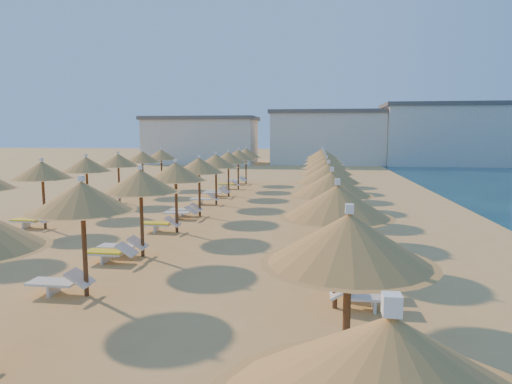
# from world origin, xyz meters

# --- Properties ---
(ground) EXTENTS (220.00, 220.00, 0.00)m
(ground) POSITION_xyz_m (0.00, 0.00, 0.00)
(ground) COLOR tan
(ground) RESTS_ON ground
(hotel_blocks) EXTENTS (48.11, 9.46, 8.10)m
(hotel_blocks) POSITION_xyz_m (3.53, 45.53, 3.70)
(hotel_blocks) COLOR white
(hotel_blocks) RESTS_ON ground
(parasol_row_east) EXTENTS (2.64, 36.99, 3.08)m
(parasol_row_east) POSITION_xyz_m (2.20, 2.30, 2.50)
(parasol_row_east) COLOR brown
(parasol_row_east) RESTS_ON ground
(parasol_row_west) EXTENTS (2.64, 36.99, 3.08)m
(parasol_row_west) POSITION_xyz_m (-4.04, 2.30, 2.50)
(parasol_row_west) COLOR brown
(parasol_row_west) RESTS_ON ground
(parasol_row_inland) EXTENTS (2.64, 25.54, 3.08)m
(parasol_row_inland) POSITION_xyz_m (-9.97, 4.21, 2.50)
(parasol_row_inland) COLOR brown
(parasol_row_inland) RESTS_ON ground
(loungers) EXTENTS (15.20, 34.95, 0.66)m
(loungers) POSITION_xyz_m (-2.83, 2.53, 0.34)
(loungers) COLOR silver
(loungers) RESTS_ON ground
(beachgoer_c) EXTENTS (1.08, 1.10, 1.86)m
(beachgoer_c) POSITION_xyz_m (3.07, 6.18, 0.93)
(beachgoer_c) COLOR tan
(beachgoer_c) RESTS_ON ground
(beachgoer_a) EXTENTS (0.47, 0.62, 1.54)m
(beachgoer_a) POSITION_xyz_m (3.01, 0.12, 0.77)
(beachgoer_a) COLOR tan
(beachgoer_a) RESTS_ON ground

